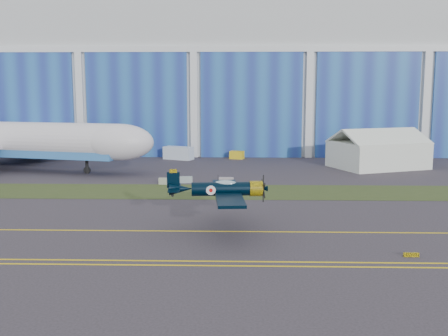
{
  "coord_description": "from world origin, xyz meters",
  "views": [
    {
      "loc": [
        8.58,
        -51.5,
        12.75
      ],
      "look_at": [
        7.02,
        4.44,
        4.48
      ],
      "focal_mm": 42.0,
      "sensor_mm": 36.0,
      "label": 1
    }
  ],
  "objects_px": {
    "shipping_container": "(178,153)",
    "warbird": "(221,189)",
    "tent": "(378,148)",
    "tug": "(237,155)"
  },
  "relations": [
    {
      "from": "warbird",
      "to": "tent",
      "type": "relative_size",
      "value": 0.77
    },
    {
      "from": "warbird",
      "to": "tug",
      "type": "xyz_separation_m",
      "value": [
        1.25,
        51.3,
        -3.14
      ]
    },
    {
      "from": "tug",
      "to": "shipping_container",
      "type": "bearing_deg",
      "value": -154.73
    },
    {
      "from": "tent",
      "to": "tug",
      "type": "height_order",
      "value": "tent"
    },
    {
      "from": "tent",
      "to": "shipping_container",
      "type": "bearing_deg",
      "value": 142.75
    },
    {
      "from": "warbird",
      "to": "shipping_container",
      "type": "bearing_deg",
      "value": 96.13
    },
    {
      "from": "shipping_container",
      "to": "tug",
      "type": "distance_m",
      "value": 11.02
    },
    {
      "from": "shipping_container",
      "to": "tug",
      "type": "bearing_deg",
      "value": 29.7
    },
    {
      "from": "shipping_container",
      "to": "warbird",
      "type": "bearing_deg",
      "value": -55.51
    },
    {
      "from": "warbird",
      "to": "tug",
      "type": "distance_m",
      "value": 51.42
    }
  ]
}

